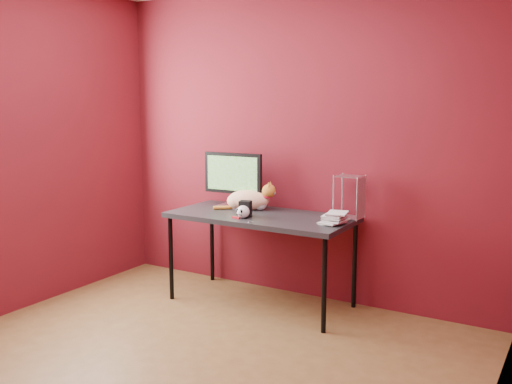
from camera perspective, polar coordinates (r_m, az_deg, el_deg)
The scene contains 11 objects.
room at distance 3.33m, azimuth -9.18°, elevation 5.20°, with size 3.52×3.52×2.61m.
desk at distance 4.64m, azimuth 0.50°, elevation -2.87°, with size 1.50×0.70×0.75m.
monitor at distance 4.90m, azimuth -2.32°, elevation 1.50°, with size 0.55×0.19×0.47m.
cat at distance 4.83m, azimuth -0.72°, elevation -0.76°, with size 0.49×0.31×0.25m.
skull_mug at distance 4.48m, azimuth -1.30°, elevation -1.99°, with size 0.10×0.11×0.10m.
speaker at distance 4.54m, azimuth -1.08°, elevation -1.73°, with size 0.11×0.11×0.13m.
book_stack at distance 4.29m, azimuth 7.18°, elevation 3.42°, with size 0.18×0.22×0.99m.
wire_rack at distance 4.51m, azimuth 9.32°, elevation -0.48°, with size 0.21×0.17×0.34m.
pocket_knife at distance 4.48m, azimuth -2.01°, elevation -2.58°, with size 0.07×0.02×0.01m, color #B30D1B.
black_gadget at distance 4.50m, azimuth -1.13°, elevation -2.44°, with size 0.05×0.03×0.03m, color black.
washer at distance 4.35m, azimuth -0.54°, elevation -3.00°, with size 0.04×0.04×0.00m, color #BAB9BF.
Camera 1 is at (2.13, -2.55, 1.67)m, focal length 40.00 mm.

